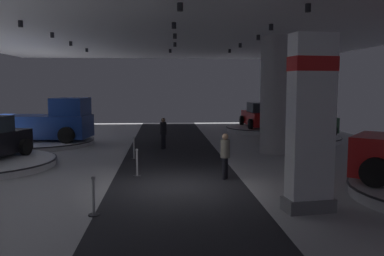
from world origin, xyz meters
name	(u,v)px	position (x,y,z in m)	size (l,w,h in m)	color
ground	(178,188)	(0.00, 0.00, -0.02)	(24.00, 44.00, 0.06)	#B2B2B7
ceiling_with_spotlights	(177,9)	(0.00, 0.00, 5.55)	(24.00, 44.00, 0.39)	silver
column_right	(275,96)	(4.84, 6.11, 2.75)	(1.40, 1.40, 5.50)	#ADADB2
brand_sign_pylon	(311,121)	(3.26, -2.71, 2.32)	(1.34, 0.81, 4.51)	slate
display_platform_far_left	(41,142)	(-7.14, 9.76, 0.14)	(5.68, 5.68, 0.26)	silver
pickup_truck_far_left	(46,123)	(-6.82, 9.72, 1.19)	(5.52, 3.18, 2.30)	navy
display_platform_far_right	(300,139)	(7.47, 9.97, 0.16)	(4.57, 4.57, 0.29)	silver
display_car_far_right	(300,123)	(7.44, 9.96, 1.05)	(4.57, 3.38, 1.71)	#2D5638
display_platform_deep_right	(260,129)	(6.31, 15.05, 0.18)	(4.71, 4.71, 0.33)	silver
display_car_deep_right	(260,116)	(6.31, 15.01, 1.09)	(2.26, 4.26, 1.71)	red
visitor_walking_near	(163,131)	(-0.45, 7.74, 0.91)	(0.32, 0.32, 1.59)	black
visitor_walking_far	(225,153)	(1.66, 0.97, 0.91)	(0.32, 0.32, 1.59)	black
stanchion_a	(94,201)	(-2.19, -2.70, 0.37)	(0.28, 0.28, 1.01)	#333338
stanchion_b	(134,151)	(-1.74, 4.92, 0.37)	(0.28, 0.28, 1.01)	#333338
stanchion_c	(137,166)	(-1.40, 1.55, 0.37)	(0.28, 0.28, 1.01)	#333338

